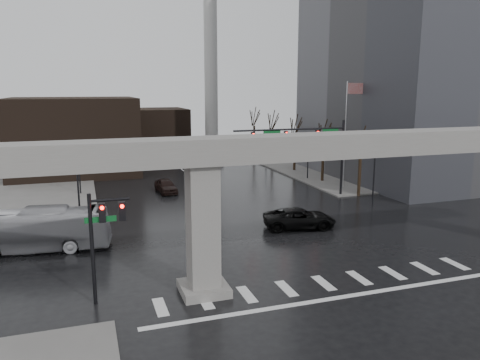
{
  "coord_description": "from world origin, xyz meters",
  "views": [
    {
      "loc": [
        -12.9,
        -23.85,
        11.28
      ],
      "look_at": [
        -1.95,
        8.64,
        4.5
      ],
      "focal_mm": 35.0,
      "sensor_mm": 36.0,
      "label": 1
    }
  ],
  "objects_px": {
    "city_bus": "(29,230)",
    "far_car": "(166,186)",
    "signal_mast_arm": "(310,142)",
    "pickup_truck": "(300,218)"
  },
  "relations": [
    {
      "from": "signal_mast_arm",
      "to": "city_bus",
      "type": "height_order",
      "value": "signal_mast_arm"
    },
    {
      "from": "signal_mast_arm",
      "to": "city_bus",
      "type": "xyz_separation_m",
      "value": [
        -25.86,
        -8.28,
        -4.31
      ]
    },
    {
      "from": "signal_mast_arm",
      "to": "city_bus",
      "type": "bearing_deg",
      "value": -162.26
    },
    {
      "from": "pickup_truck",
      "to": "city_bus",
      "type": "height_order",
      "value": "city_bus"
    },
    {
      "from": "city_bus",
      "to": "far_car",
      "type": "relative_size",
      "value": 2.44
    },
    {
      "from": "pickup_truck",
      "to": "city_bus",
      "type": "distance_m",
      "value": 20.38
    },
    {
      "from": "signal_mast_arm",
      "to": "city_bus",
      "type": "relative_size",
      "value": 1.11
    },
    {
      "from": "signal_mast_arm",
      "to": "pickup_truck",
      "type": "height_order",
      "value": "signal_mast_arm"
    },
    {
      "from": "city_bus",
      "to": "far_car",
      "type": "distance_m",
      "value": 19.74
    },
    {
      "from": "far_car",
      "to": "city_bus",
      "type": "bearing_deg",
      "value": -133.48
    }
  ]
}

